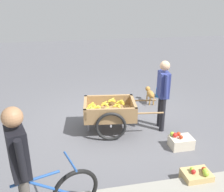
% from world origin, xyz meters
% --- Properties ---
extents(ground_plane, '(24.00, 24.00, 0.00)m').
position_xyz_m(ground_plane, '(0.00, 0.00, 0.00)').
color(ground_plane, '#56565B').
extents(fruit_cart, '(1.73, 1.02, 0.72)m').
position_xyz_m(fruit_cart, '(0.15, 0.26, 0.44)').
color(fruit_cart, '#937047').
rests_on(fruit_cart, ground).
extents(vendor_person, '(0.24, 0.55, 1.56)m').
position_xyz_m(vendor_person, '(-1.00, 0.41, 0.93)').
color(vendor_person, black).
rests_on(vendor_person, ground).
extents(cyclist_person, '(0.29, 0.56, 1.72)m').
position_xyz_m(cyclist_person, '(1.65, 2.58, 1.04)').
color(cyclist_person, '#4C4742').
rests_on(cyclist_person, ground).
extents(dog, '(0.20, 0.67, 0.40)m').
position_xyz_m(dog, '(-1.26, -1.04, 0.27)').
color(dog, '#AD7A38').
rests_on(dog, ground).
extents(plastic_bucket, '(0.26, 0.26, 0.26)m').
position_xyz_m(plastic_bucket, '(-1.71, -1.41, 0.13)').
color(plastic_bucket, '#1966B2').
rests_on(plastic_bucket, ground).
extents(apple_crate, '(0.44, 0.32, 0.31)m').
position_xyz_m(apple_crate, '(-1.10, 1.22, 0.12)').
color(apple_crate, beige).
rests_on(apple_crate, ground).
extents(mixed_fruit_crate, '(0.44, 0.32, 0.32)m').
position_xyz_m(mixed_fruit_crate, '(-0.88, 2.25, 0.12)').
color(mixed_fruit_crate, tan).
rests_on(mixed_fruit_crate, ground).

